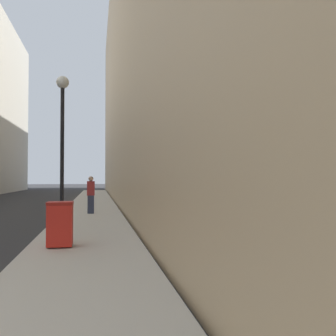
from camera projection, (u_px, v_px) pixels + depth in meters
name	position (u px, v px, depth m)	size (l,w,h in m)	color
sidewalk_right	(92.00, 211.00, 19.59)	(2.83, 60.00, 0.12)	#B7B2A8
building_right_stone	(192.00, 63.00, 29.12)	(12.00, 60.00, 21.38)	tan
trash_bin	(60.00, 224.00, 9.07)	(0.61, 0.58, 1.09)	red
lamppost	(62.00, 129.00, 12.64)	(0.42, 0.42, 5.12)	black
pedestrian_on_sidewalk	(91.00, 195.00, 17.43)	(0.35, 0.23, 1.73)	#2D3347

